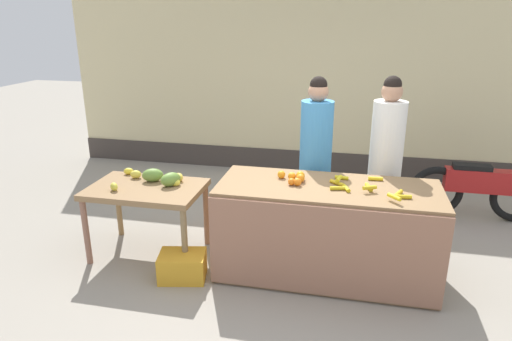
{
  "coord_description": "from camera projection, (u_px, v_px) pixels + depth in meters",
  "views": [
    {
      "loc": [
        0.53,
        -3.97,
        2.41
      ],
      "look_at": [
        -0.37,
        0.15,
        0.97
      ],
      "focal_mm": 31.65,
      "sensor_mm": 36.0,
      "label": 1
    }
  ],
  "objects": [
    {
      "name": "banana_bunch_pile",
      "position": [
        365.0,
        187.0,
        4.1
      ],
      "size": [
        0.72,
        0.6,
        0.07
      ],
      "color": "gold",
      "rests_on": "fruit_stall_counter"
    },
    {
      "name": "vendor_woman_blue_shirt",
      "position": [
        315.0,
        162.0,
        4.83
      ],
      "size": [
        0.34,
        0.34,
        1.84
      ],
      "color": "#33333D",
      "rests_on": "ground"
    },
    {
      "name": "orange_pile",
      "position": [
        295.0,
        178.0,
        4.29
      ],
      "size": [
        0.27,
        0.25,
        0.08
      ],
      "color": "orange",
      "rests_on": "fruit_stall_counter"
    },
    {
      "name": "side_table_wooden",
      "position": [
        146.0,
        195.0,
        4.64
      ],
      "size": [
        1.15,
        0.76,
        0.76
      ],
      "color": "olive",
      "rests_on": "ground"
    },
    {
      "name": "market_wall_back",
      "position": [
        320.0,
        83.0,
        6.98
      ],
      "size": [
        8.12,
        0.23,
        2.94
      ],
      "color": "beige",
      "rests_on": "ground"
    },
    {
      "name": "produce_sack",
      "position": [
        241.0,
        211.0,
        5.27
      ],
      "size": [
        0.43,
        0.39,
        0.52
      ],
      "primitive_type": "ellipsoid",
      "rotation": [
        0.0,
        0.0,
        0.27
      ],
      "color": "maroon",
      "rests_on": "ground"
    },
    {
      "name": "ground_plane",
      "position": [
        288.0,
        268.0,
        4.56
      ],
      "size": [
        24.0,
        24.0,
        0.0
      ],
      "primitive_type": "plane",
      "color": "gray"
    },
    {
      "name": "fruit_stall_counter",
      "position": [
        326.0,
        231.0,
        4.32
      ],
      "size": [
        2.07,
        0.85,
        0.92
      ],
      "color": "olive",
      "rests_on": "ground"
    },
    {
      "name": "mango_papaya_pile",
      "position": [
        157.0,
        177.0,
        4.69
      ],
      "size": [
        0.77,
        0.59,
        0.14
      ],
      "color": "gold",
      "rests_on": "side_table_wooden"
    },
    {
      "name": "vendor_woman_white_shirt",
      "position": [
        385.0,
        165.0,
        4.72
      ],
      "size": [
        0.34,
        0.34,
        1.86
      ],
      "color": "#33333D",
      "rests_on": "ground"
    },
    {
      "name": "produce_crate",
      "position": [
        182.0,
        266.0,
        4.35
      ],
      "size": [
        0.5,
        0.4,
        0.26
      ],
      "primitive_type": "cube",
      "rotation": [
        0.0,
        0.0,
        0.2
      ],
      "color": "gold",
      "rests_on": "ground"
    },
    {
      "name": "parked_motorcycle",
      "position": [
        477.0,
        188.0,
        5.57
      ],
      "size": [
        1.6,
        0.18,
        0.88
      ],
      "color": "black",
      "rests_on": "ground"
    }
  ]
}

